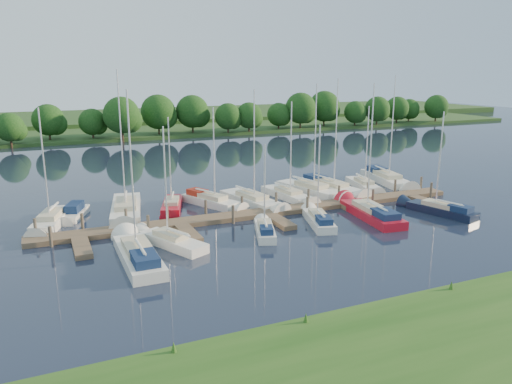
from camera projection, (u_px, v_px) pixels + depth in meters
name	position (u px, v px, depth m)	size (l,w,h in m)	color
ground	(309.00, 242.00, 37.91)	(260.00, 260.00, 0.00)	#1B2236
near_bank	(477.00, 341.00, 23.63)	(90.00, 10.00, 0.50)	#1F4C15
dock	(268.00, 215.00, 44.36)	(40.00, 6.00, 0.40)	brown
mooring_pilings	(263.00, 207.00, 45.26)	(38.24, 2.84, 2.00)	#473D33
far_shore	(132.00, 130.00, 104.49)	(180.00, 30.00, 0.60)	#1F4119
distant_hill	(114.00, 118.00, 126.61)	(220.00, 40.00, 1.40)	#355425
treeline	(156.00, 117.00, 93.39)	(146.83, 9.38, 8.10)	#38281C
sailboat_n_0	(51.00, 222.00, 41.86)	(3.82, 7.98, 10.29)	white
motorboat	(74.00, 214.00, 44.02)	(2.88, 4.93, 1.60)	white
sailboat_n_2	(126.00, 211.00, 45.09)	(4.14, 10.65, 13.27)	white
sailboat_n_3	(172.00, 207.00, 46.64)	(3.45, 6.98, 8.97)	#AF1020
sailboat_n_4	(212.00, 202.00, 47.92)	(4.45, 7.39, 9.82)	white
sailboat_n_5	(253.00, 202.00, 48.33)	(3.70, 9.07, 11.41)	white
sailboat_n_6	(289.00, 196.00, 50.58)	(2.79, 8.03, 10.11)	white
sailboat_n_7	(312.00, 191.00, 52.42)	(4.15, 9.35, 11.86)	white
sailboat_n_8	(331.00, 188.00, 53.71)	(3.52, 9.84, 12.27)	white
sailboat_n_9	(364.00, 186.00, 54.81)	(3.03, 7.35, 9.37)	white
sailboat_n_10	(387.00, 180.00, 57.59)	(3.78, 10.05, 12.63)	white
sailboat_s_0	(138.00, 256.00, 34.17)	(2.24, 9.37, 12.01)	white
sailboat_s_1	(170.00, 242.00, 37.10)	(4.12, 6.99, 9.27)	white
sailboat_s_2	(265.00, 231.00, 39.51)	(2.92, 5.72, 7.56)	white
sailboat_s_3	(318.00, 220.00, 42.24)	(3.17, 6.78, 8.74)	white
sailboat_s_4	(370.00, 213.00, 44.27)	(3.29, 9.64, 12.09)	#AF1020
sailboat_s_5	(439.00, 210.00, 45.19)	(3.36, 7.48, 9.59)	black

